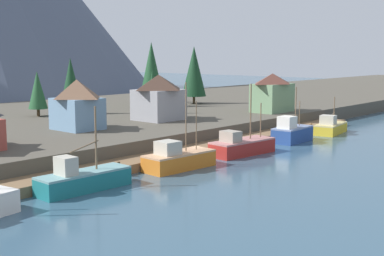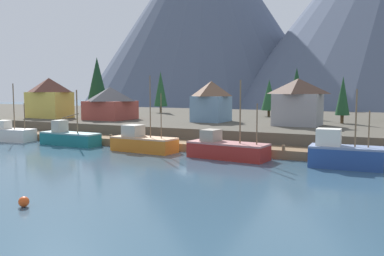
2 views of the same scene
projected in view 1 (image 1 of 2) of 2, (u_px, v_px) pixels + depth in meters
The scene contains 18 objects.
ground_plane at pixel (92, 145), 76.46m from camera, with size 400.00×400.00×1.00m, color #335166.
dock at pixel (184, 153), 64.52m from camera, with size 80.00×4.00×1.60m.
shoreline_bank at pixel (45, 125), 84.09m from camera, with size 400.00×56.00×2.50m, color #4C473D.
mountain_east_peak at pixel (32, 12), 191.50m from camera, with size 77.94×77.94×55.10m, color slate.
fishing_boat_teal at pixel (83, 179), 48.78m from camera, with size 9.18×3.00×7.73m.
fishing_boat_orange at pixel (178, 159), 57.88m from camera, with size 8.65×3.64×9.47m.
fishing_boat_red at pixel (241, 146), 66.24m from camera, with size 9.36×4.05×8.83m.
fishing_boat_blue at pixel (292, 133), 75.59m from camera, with size 7.05×3.51×7.81m.
fishing_boat_yellow at pixel (330, 127), 83.52m from camera, with size 7.93×4.29×5.75m.
house_green at pixel (272, 92), 91.53m from camera, with size 7.57×4.94×6.66m.
house_blue at pixel (77, 104), 70.33m from camera, with size 5.31×6.19×6.68m.
house_grey at pixel (159, 97), 80.41m from camera, with size 6.73×6.20×6.91m.
conifer_near_left at pixel (152, 70), 100.08m from camera, with size 4.55×4.55×12.24m.
conifer_near_right at pixel (153, 79), 109.05m from camera, with size 3.39×3.39×8.39m.
conifer_mid_left at pixel (38, 90), 84.84m from camera, with size 3.05×3.05×7.29m.
conifer_mid_right at pixel (194, 71), 106.14m from camera, with size 4.89×4.89×11.50m.
conifer_back_left at pixel (152, 88), 88.80m from camera, with size 2.21×2.21×7.34m.
conifer_centre at pixel (71, 82), 88.02m from camera, with size 3.59×3.59×9.37m.
Camera 1 is at (-46.91, -40.74, 12.60)m, focal length 49.52 mm.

